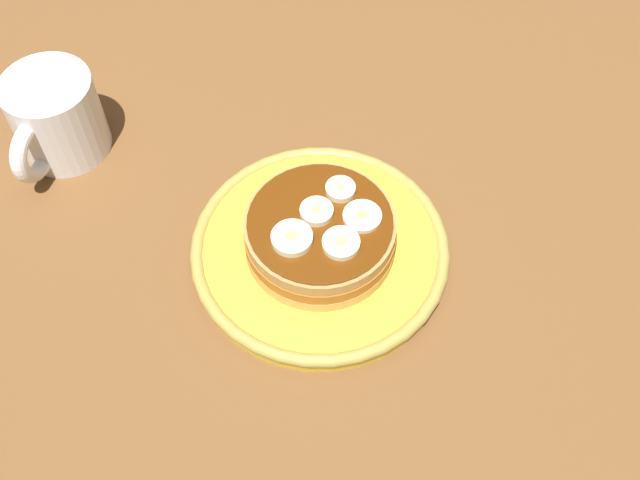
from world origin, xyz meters
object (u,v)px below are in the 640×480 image
Objects in this scene: pancake_stack at (324,237)px; banana_slice_1 at (341,244)px; banana_slice_0 at (317,212)px; coffee_mug at (55,118)px; banana_slice_2 at (362,217)px; banana_slice_3 at (292,239)px; plate at (320,250)px; banana_slice_4 at (340,190)px.

banana_slice_1 is at bearing 50.00° from pancake_stack.
banana_slice_0 reaches higher than pancake_stack.
coffee_mug is (-4.28, -27.96, -1.50)cm from banana_slice_0.
banana_slice_1 is 3.39cm from banana_slice_2.
banana_slice_3 reaches higher than pancake_stack.
banana_slice_3 is (3.27, -1.16, 0.03)cm from banana_slice_0.
pancake_stack is at bearing -130.00° from banana_slice_1.
coffee_mug is at bearing -99.91° from plate.
banana_slice_4 is (-3.62, 0.77, 4.79)cm from plate.
banana_slice_1 is 4.15cm from banana_slice_3.
banana_slice_3 is at bearing 74.26° from coffee_mug.
banana_slice_4 reaches higher than plate.
coffee_mug is (-5.13, -28.88, 0.73)cm from pancake_stack.
plate is 5.67cm from banana_slice_1.
coffee_mug reaches higher than banana_slice_2.
pancake_stack reaches higher than plate.
plate is 1.94× the size of coffee_mug.
banana_slice_0 is 0.87× the size of banana_slice_2.
banana_slice_0 is 3.87cm from banana_slice_1.
banana_slice_0 is at bearing 81.30° from coffee_mug.
banana_slice_2 reaches higher than plate.
pancake_stack is at bearing 69.56° from plate.
coffee_mug is (-6.81, -30.89, -1.49)cm from banana_slice_1.
banana_slice_0 is at bearing -130.84° from banana_slice_1.
pancake_stack is at bearing 139.46° from banana_slice_3.
banana_slice_3 is at bearing -19.48° from banana_slice_0.
banana_slice_0 is 3.19cm from banana_slice_4.
plate is 8.01× the size of banana_slice_0.
banana_slice_3 reaches higher than plate.
banana_slice_3 is (0.74, -4.09, 0.03)cm from banana_slice_1.
banana_slice_3 is (2.43, -2.08, 2.26)cm from pancake_stack.
banana_slice_0 is at bearing -143.12° from plate.
banana_slice_3 is 27.89cm from coffee_mug.
pancake_stack is 4.13× the size of banana_slice_2.
banana_slice_2 is 32.08cm from coffee_mug.
banana_slice_3 is 0.29× the size of coffee_mug.
banana_slice_4 reaches higher than banana_slice_2.
banana_slice_4 is at bearing 156.03° from banana_slice_0.
plate is at bearing 80.09° from coffee_mug.
coffee_mug reaches higher than banana_slice_1.
banana_slice_4 is at bearing 174.24° from pancake_stack.
coffee_mug reaches higher than plate.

